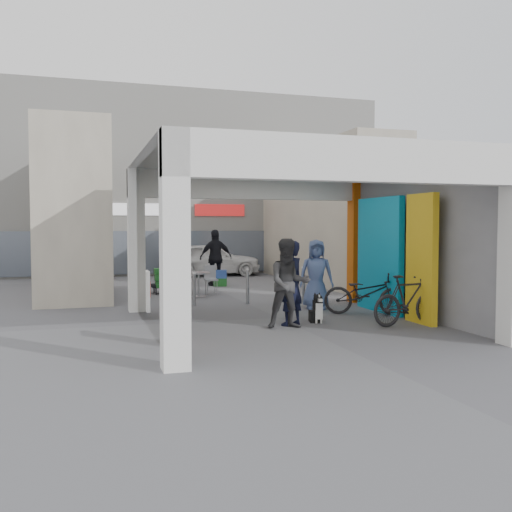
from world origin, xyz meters
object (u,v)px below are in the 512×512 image
object	(u,v)px
man_back_turned	(289,283)
man_crates	(216,258)
border_collie	(317,310)
man_elderly	(316,274)
cafe_set	(193,285)
bicycle_rear	(408,300)
bicycle_front	(366,293)
man_with_dog	(291,283)
white_van	(211,259)
produce_stand	(171,283)

from	to	relation	value
man_back_turned	man_crates	xyz separation A→B (m)	(0.47, 8.65, 0.07)
border_collie	man_elderly	bearing A→B (deg)	80.68
man_back_turned	cafe_set	bearing A→B (deg)	104.32
man_crates	bicycle_rear	distance (m)	9.35
man_back_turned	bicycle_front	bearing A→B (deg)	31.63
cafe_set	bicycle_front	world-z (taller)	bicycle_front
bicycle_front	bicycle_rear	size ratio (longest dim) A/B	1.08
man_with_dog	man_crates	distance (m)	8.37
man_with_dog	man_back_turned	xyz separation A→B (m)	(-0.15, -0.29, 0.03)
bicycle_front	bicycle_rear	distance (m)	1.59
white_van	man_back_turned	bearing A→B (deg)	177.50
border_collie	bicycle_front	distance (m)	1.70
border_collie	white_van	distance (m)	12.24
man_with_dog	man_crates	xyz separation A→B (m)	(0.32, 8.37, 0.09)
man_back_turned	bicycle_rear	distance (m)	2.59
cafe_set	border_collie	distance (m)	5.80
man_back_turned	man_elderly	bearing A→B (deg)	61.82
border_collie	cafe_set	bearing A→B (deg)	120.15
man_elderly	man_with_dog	bearing A→B (deg)	-110.09
cafe_set	bicycle_front	xyz separation A→B (m)	(3.21, -4.88, 0.20)
border_collie	man_back_turned	distance (m)	1.14
produce_stand	white_van	xyz separation A→B (m)	(2.61, 5.84, 0.39)
man_crates	border_collie	bearing A→B (deg)	89.79
cafe_set	man_elderly	bearing A→B (deg)	-55.93
produce_stand	man_with_dog	world-z (taller)	man_with_dog
man_crates	bicycle_rear	world-z (taller)	man_crates
man_with_dog	bicycle_rear	distance (m)	2.52
produce_stand	man_with_dog	distance (m)	6.75
white_van	produce_stand	bearing A→B (deg)	158.86
white_van	man_crates	bearing A→B (deg)	172.59
border_collie	man_crates	bearing A→B (deg)	105.85
bicycle_rear	white_van	world-z (taller)	white_van
cafe_set	bicycle_front	distance (m)	5.84
produce_stand	white_van	world-z (taller)	white_van
man_crates	bicycle_front	distance (m)	7.78
cafe_set	man_crates	xyz separation A→B (m)	(1.32, 2.65, 0.68)
man_back_turned	bicycle_front	xyz separation A→B (m)	(2.35, 1.12, -0.41)
man_crates	white_van	bearing A→B (deg)	-102.92
produce_stand	bicycle_rear	xyz separation A→B (m)	(3.93, -7.30, 0.23)
produce_stand	man_crates	bearing A→B (deg)	38.49
man_elderly	bicycle_front	bearing A→B (deg)	-43.81
cafe_set	man_elderly	xyz separation A→B (m)	(2.47, -3.65, 0.57)
man_back_turned	white_van	xyz separation A→B (m)	(1.20, 12.67, -0.22)
man_back_turned	white_van	size ratio (longest dim) A/B	0.45
man_back_turned	man_elderly	xyz separation A→B (m)	(1.61, 2.35, -0.04)
border_collie	man_crates	size ratio (longest dim) A/B	0.34
border_collie	bicycle_rear	world-z (taller)	bicycle_rear
bicycle_rear	white_van	distance (m)	13.20
man_elderly	white_van	size ratio (longest dim) A/B	0.43
border_collie	man_elderly	xyz separation A→B (m)	(0.80, 1.91, 0.62)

